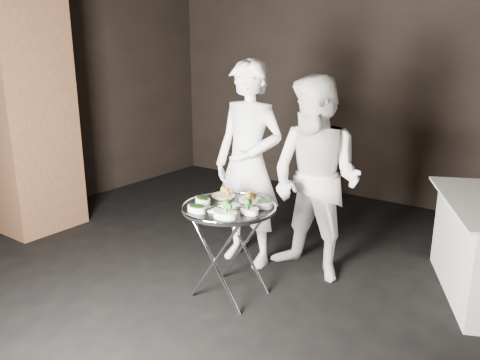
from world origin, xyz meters
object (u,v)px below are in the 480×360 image
Objects in this scene: tray_stand at (229,247)px; waiter_left at (248,165)px; serving_tray at (229,207)px; waiter_right at (316,180)px.

waiter_left is (-0.26, 0.64, 0.52)m from tray_stand.
tray_stand is 0.86m from waiter_left.
serving_tray is 0.42× the size of waiter_right.
tray_stand is 0.94m from waiter_right.
tray_stand is at bearing -110.25° from waiter_right.
tray_stand is at bearing -68.23° from waiter_left.
waiter_left reaches higher than tray_stand.
waiter_left is at bearing 111.83° from tray_stand.
serving_tray is at bearing 63.43° from tray_stand.
serving_tray is at bearing -68.23° from waiter_left.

